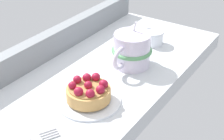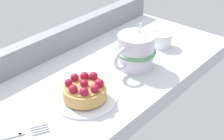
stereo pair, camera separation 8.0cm
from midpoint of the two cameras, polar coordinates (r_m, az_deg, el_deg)
ground_plane at (r=83.34cm, az=-1.44°, el=-2.91°), size 87.65×35.59×4.33cm
window_rail_back at (r=90.64cm, az=-9.11°, el=3.65°), size 85.90×3.52×6.60cm
dessert_plate at (r=74.72cm, az=-1.52°, el=-4.91°), size 13.94×13.94×1.00cm
raspberry_tart at (r=73.37cm, az=-1.52°, el=-3.41°), size 9.60×9.60×4.55cm
coffee_mug at (r=85.89cm, az=6.55°, el=3.04°), size 13.60×10.35×11.44cm
dessert_fork at (r=67.20cm, az=-14.30°, el=-11.02°), size 16.24×9.51×0.60cm
sugar_bowl at (r=98.26cm, az=10.64°, el=5.00°), size 6.09×6.09×4.06cm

